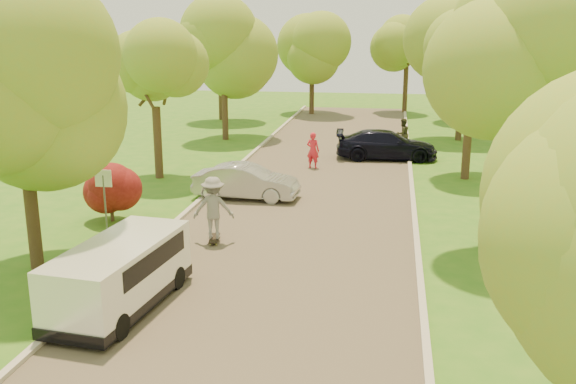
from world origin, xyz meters
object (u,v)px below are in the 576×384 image
Objects in this scene: silver_sedan at (246,182)px; person_olive at (403,134)px; person_striped at (313,150)px; minivan at (121,274)px; longboard at (214,238)px; skateboarder at (213,208)px; street_sign at (104,189)px; dark_sedan at (386,145)px.

silver_sedan is 2.43× the size of person_olive.
person_striped is (1.88, 5.86, 0.19)m from silver_sedan.
minivan is at bearing 97.23° from person_striped.
longboard is at bearing 31.62° from person_olive.
skateboarder is at bearing 31.62° from person_olive.
street_sign is 12.26m from person_striped.
minivan is (2.72, -5.07, -0.70)m from street_sign.
minivan reaches higher than dark_sedan.
silver_sedan is 12.94m from person_olive.
longboard is at bearing 86.62° from minivan.
skateboarder is at bearing 86.62° from minivan.
person_olive is at bearing 78.94° from minivan.
minivan is at bearing 70.09° from skateboarder.
longboard is 0.60× the size of person_striped.
person_striped is (-3.39, -2.71, 0.13)m from dark_sedan.
minivan is at bearing 33.83° from person_olive.
dark_sedan reaches higher than longboard.
person_striped is at bearing -14.83° from silver_sedan.
silver_sedan is (0.69, 10.26, -0.19)m from minivan.
skateboarder reaches higher than dark_sedan.
silver_sedan is at bearing 88.48° from person_striped.
silver_sedan is at bearing -98.31° from skateboarder.
skateboarder reaches higher than person_olive.
longboard is at bearing -175.13° from silver_sedan.
dark_sedan is 4.85× the size of longboard.
longboard is 1.00m from skateboarder.
street_sign is 0.48× the size of minivan.
street_sign reaches higher than longboard.
person_striped is at bearing 125.02° from dark_sedan.
street_sign is at bearing 149.63° from silver_sedan.
dark_sedan is at bearing 78.76° from minivan.
street_sign reaches higher than skateboarder.
dark_sedan is 2.96m from person_olive.
dark_sedan is 4.35m from person_striped.
dark_sedan reaches higher than silver_sedan.
minivan is at bearing 70.09° from longboard.
street_sign is 2.09× the size of longboard.
person_striped is 6.97m from person_olive.
dark_sedan is 14.72m from longboard.
minivan is 0.90× the size of dark_sedan.
longboard is 11.24m from person_striped.
street_sign is 1.26× the size of person_striped.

